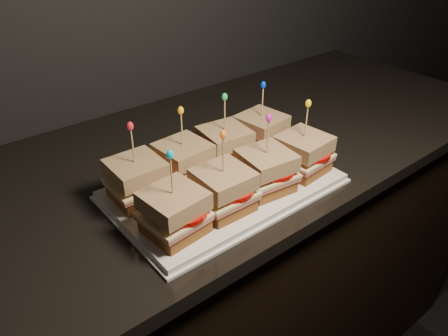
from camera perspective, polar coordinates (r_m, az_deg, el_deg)
granite_slab at (r=0.95m, az=-19.42°, el=-5.08°), size 2.52×0.70×0.03m
platter at (r=0.92m, az=0.00°, el=-2.45°), size 0.46×0.28×0.02m
platter_rim at (r=0.92m, az=0.00°, el=-2.76°), size 0.47×0.29×0.01m
sandwich_0_bread_bot at (r=0.88m, az=-11.11°, el=-3.08°), size 0.10×0.10×0.03m
sandwich_0_ham at (r=0.87m, az=-11.22°, el=-2.15°), size 0.11×0.10×0.01m
sandwich_0_cheese at (r=0.86m, az=-11.27°, el=-1.76°), size 0.11×0.10×0.01m
sandwich_0_tomato at (r=0.86m, az=-10.43°, el=-1.25°), size 0.09×0.09×0.01m
sandwich_0_bread_top at (r=0.85m, az=-11.47°, el=-0.16°), size 0.10×0.10×0.03m
sandwich_0_pick at (r=0.83m, az=-11.80°, el=2.58°), size 0.00×0.00×0.09m
sandwich_0_frill at (r=0.81m, az=-12.15°, el=5.37°), size 0.01×0.01×0.02m
sandwich_1_bread_bot at (r=0.92m, az=-5.21°, el=-0.70°), size 0.10×0.10×0.03m
sandwich_1_ham at (r=0.91m, az=-5.26°, el=0.21°), size 0.11×0.11×0.01m
sandwich_1_cheese at (r=0.91m, az=-5.28°, el=0.58°), size 0.11×0.11×0.01m
sandwich_1_tomato at (r=0.91m, az=-4.46°, el=1.08°), size 0.09×0.09×0.01m
sandwich_1_bread_top at (r=0.90m, az=-5.37°, el=2.14°), size 0.10×0.10×0.03m
sandwich_1_pick at (r=0.87m, az=-5.52°, el=4.80°), size 0.00×0.00×0.09m
sandwich_1_frill at (r=0.85m, az=-5.67°, el=7.49°), size 0.01×0.01×0.02m
sandwich_2_bread_bot at (r=0.98m, az=0.09°, el=1.44°), size 0.11×0.11×0.03m
sandwich_2_ham at (r=0.97m, az=0.09°, el=2.31°), size 0.12×0.11×0.01m
sandwich_2_cheese at (r=0.96m, az=0.09°, el=2.68°), size 0.12×0.11×0.01m
sandwich_2_tomato at (r=0.96m, az=0.87°, el=3.15°), size 0.09×0.09×0.01m
sandwich_2_bread_top at (r=0.95m, az=0.09°, el=4.18°), size 0.11×0.11×0.03m
sandwich_2_pick at (r=0.93m, az=0.09°, el=6.72°), size 0.00×0.00×0.09m
sandwich_2_frill at (r=0.91m, az=0.09°, el=9.28°), size 0.01×0.01×0.02m
sandwich_3_bread_bot at (r=1.04m, az=4.79°, el=3.33°), size 0.11×0.11×0.03m
sandwich_3_ham at (r=1.03m, az=4.83°, el=4.16°), size 0.12×0.11×0.01m
sandwich_3_cheese at (r=1.03m, az=4.85°, el=4.51°), size 0.12×0.11×0.01m
sandwich_3_tomato at (r=1.03m, az=5.58°, el=4.95°), size 0.09×0.09×0.01m
sandwich_3_bread_top at (r=1.02m, az=4.92°, el=5.94°), size 0.11×0.11×0.03m
sandwich_3_pick at (r=1.00m, az=5.04°, el=8.34°), size 0.00×0.00×0.09m
sandwich_3_frill at (r=0.98m, az=5.16°, el=10.76°), size 0.01×0.01×0.02m
sandwich_4_bread_bot at (r=0.78m, az=-6.40°, el=-7.39°), size 0.10×0.10×0.03m
sandwich_4_ham at (r=0.77m, az=-6.47°, el=-6.41°), size 0.11×0.11×0.01m
sandwich_4_cheese at (r=0.77m, az=-6.50°, el=-6.00°), size 0.12×0.11×0.01m
sandwich_4_tomato at (r=0.77m, az=-5.54°, el=-5.43°), size 0.09×0.09×0.01m
sandwich_4_bread_top at (r=0.75m, az=-6.63°, el=-4.28°), size 0.11×0.11×0.03m
sandwich_4_pick at (r=0.73m, az=-6.85°, el=-1.31°), size 0.00×0.00×0.09m
sandwich_4_frill at (r=0.70m, az=-7.08°, el=1.77°), size 0.01×0.01×0.02m
sandwich_5_bread_bot at (r=0.83m, az=-0.10°, el=-4.48°), size 0.10×0.10×0.03m
sandwich_5_ham at (r=0.82m, az=-0.10°, el=-3.51°), size 0.11×0.10×0.01m
sandwich_5_cheese at (r=0.82m, az=-0.10°, el=-3.11°), size 0.11×0.10×0.01m
sandwich_5_tomato at (r=0.82m, az=0.82°, el=-2.57°), size 0.09×0.09×0.01m
sandwich_5_bread_top at (r=0.80m, az=-0.10°, el=-1.45°), size 0.10×0.10×0.03m
sandwich_5_pick at (r=0.78m, az=-0.11°, el=1.42°), size 0.00×0.00×0.09m
sandwich_5_frill at (r=0.76m, az=-0.11°, el=4.36°), size 0.01×0.01×0.02m
sandwich_6_bread_bot at (r=0.89m, az=5.38°, el=-1.88°), size 0.11×0.11×0.03m
sandwich_6_ham at (r=0.88m, az=5.43°, el=-0.95°), size 0.12×0.11×0.01m
sandwich_6_cheese at (r=0.88m, az=5.45°, el=-0.56°), size 0.12×0.11×0.01m
sandwich_6_tomato at (r=0.88m, az=6.31°, el=-0.05°), size 0.09×0.09×0.01m
sandwich_6_bread_top at (r=0.87m, az=5.55°, el=1.03°), size 0.11×0.11×0.03m
sandwich_6_pick at (r=0.84m, az=5.71°, el=3.75°), size 0.00×0.00×0.09m
sandwich_6_frill at (r=0.82m, az=5.87°, el=6.52°), size 0.01×0.01×0.02m
sandwich_7_bread_bot at (r=0.96m, az=10.11°, el=0.39°), size 0.10×0.10×0.03m
sandwich_7_ham at (r=0.95m, az=10.20°, el=1.27°), size 0.11×0.11×0.01m
sandwich_7_cheese at (r=0.95m, az=10.24°, el=1.64°), size 0.11×0.11×0.01m
sandwich_7_tomato at (r=0.95m, az=11.03°, el=2.11°), size 0.09×0.09×0.01m
sandwich_7_bread_top at (r=0.94m, az=10.40°, el=3.15°), size 0.10×0.10×0.03m
sandwich_7_pick at (r=0.92m, az=10.68°, el=5.70°), size 0.00×0.00×0.09m
sandwich_7_frill at (r=0.90m, az=10.96°, el=8.28°), size 0.01×0.01×0.02m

